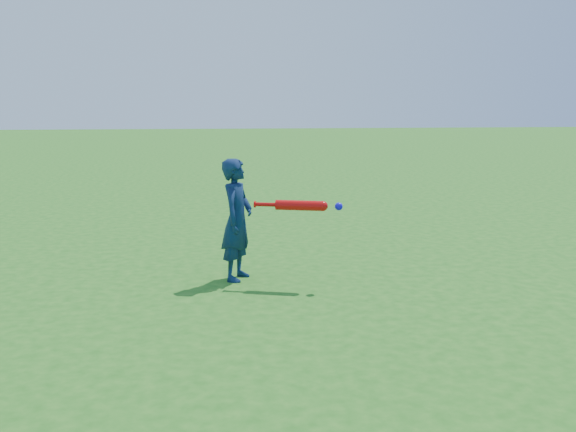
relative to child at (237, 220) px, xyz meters
The scene contains 3 objects.
ground 0.99m from the child, 30.10° to the right, with size 80.00×80.00×0.00m, color #1E6217.
child is the anchor object (origin of this frame).
bat_swing 0.68m from the child, 22.28° to the right, with size 0.81×0.31×0.10m.
Camera 1 is at (-1.03, -5.71, 1.69)m, focal length 40.00 mm.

